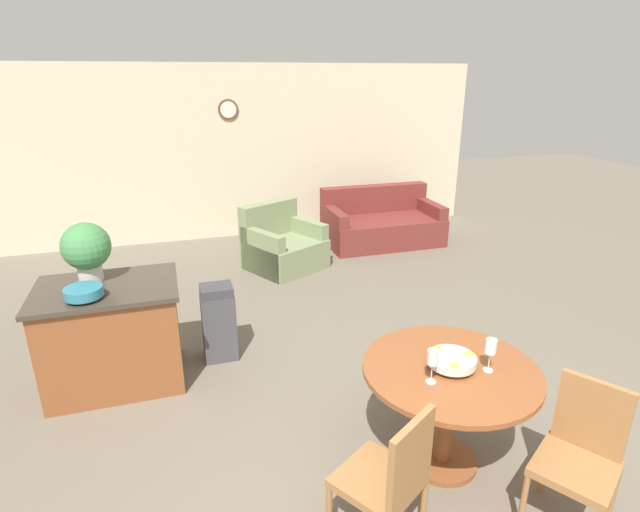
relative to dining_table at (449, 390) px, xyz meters
The scene contains 13 objects.
wall_back 5.70m from the dining_table, 94.94° to the left, with size 8.00×0.09×2.70m.
dining_table is the anchor object (origin of this frame).
dining_chair_near_left 0.81m from the dining_table, 142.73° to the right, with size 0.58×0.58×0.92m.
dining_chair_near_right 0.81m from the dining_table, 52.73° to the right, with size 0.58×0.58×0.92m.
fruit_bowl 0.23m from the dining_table, 32.30° to the right, with size 0.31×0.31×0.11m.
wine_glass_left 0.41m from the dining_table, 153.11° to the right, with size 0.07×0.07×0.23m.
wine_glass_right 0.41m from the dining_table, 25.93° to the right, with size 0.07×0.07×0.23m.
kitchen_island 2.79m from the dining_table, 142.08° to the left, with size 1.13×0.82×0.90m.
teal_bowl 2.79m from the dining_table, 147.35° to the left, with size 0.29×0.29×0.10m.
potted_plant 3.05m from the dining_table, 140.90° to the left, with size 0.39×0.39×0.50m.
trash_bin 2.27m from the dining_table, 125.12° to the left, with size 0.30×0.26×0.73m.
couch 4.84m from the dining_table, 71.17° to the left, with size 1.78×1.00×0.85m.
armchair 3.98m from the dining_table, 92.75° to the left, with size 1.20×1.18×0.88m.
Camera 1 is at (-1.15, -1.67, 2.55)m, focal length 28.00 mm.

